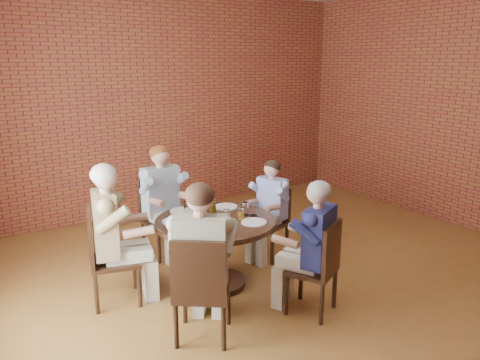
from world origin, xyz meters
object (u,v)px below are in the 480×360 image
diner_a (270,210)px  chair_a (273,219)px  diner_b (163,202)px  diner_c (113,235)px  diner_e (312,248)px  chair_b (160,213)px  diner_d (202,262)px  chair_c (104,253)px  chair_d (201,286)px  dining_table (216,239)px  smartphone (254,217)px  chair_e (320,265)px

diner_a → chair_a: bearing=90.0°
chair_a → diner_b: size_ratio=0.63×
diner_a → diner_c: size_ratio=0.86×
diner_e → diner_b: bearing=-100.4°
chair_b → diner_b: (0.01, -0.09, 0.17)m
diner_d → chair_c: bearing=-26.6°
diner_a → chair_c: 2.03m
chair_b → diner_c: bearing=-140.3°
chair_d → diner_d: size_ratio=0.70×
dining_table → diner_c: size_ratio=0.89×
dining_table → chair_c: size_ratio=1.28×
chair_b → smartphone: size_ratio=7.23×
chair_a → chair_d: (-1.62, -1.16, 0.05)m
chair_c → diner_d: bearing=-139.2°
chair_a → chair_d: bearing=-72.1°
dining_table → chair_a: (0.99, 0.32, -0.05)m
dining_table → smartphone: size_ratio=9.49×
chair_b → diner_d: 2.00m
diner_d → diner_b: bearing=-67.2°
chair_d → diner_e: bearing=-149.0°
chair_b → diner_e: 2.22m
diner_a → chair_e: bearing=-34.1°
diner_a → diner_d: 1.84m
diner_d → diner_a: bearing=-107.8°
dining_table → chair_a: bearing=17.8°
dining_table → chair_d: (-0.63, -0.85, -0.00)m
diner_b → chair_c: bearing=-147.3°
smartphone → diner_d: bearing=-122.8°
chair_a → chair_d: 2.00m
chair_d → diner_b: bearing=-68.2°
chair_d → diner_d: 0.20m
chair_c → chair_d: bearing=-143.2°
diner_a → diner_d: bearing=-72.3°
chair_e → diner_e: (-0.04, 0.07, 0.15)m
chair_a → chair_b: size_ratio=0.91×
diner_a → chair_c: size_ratio=1.24×
diner_d → diner_e: diner_d is taller
diner_d → chair_e: bearing=-156.7°
smartphone → chair_e: bearing=-56.3°
chair_e → chair_c: bearing=-65.9°
diner_d → diner_e: size_ratio=1.07×
chair_b → chair_c: bearing=-144.0°
diner_b → chair_b: bearing=90.0°
chair_d → chair_e: size_ratio=1.06×
diner_d → diner_c: bearing=-30.4°
chair_a → chair_c: 2.09m
dining_table → diner_b: 1.09m
diner_c → diner_e: 1.94m
diner_c → smartphone: 1.45m
dining_table → chair_b: size_ratio=1.31×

